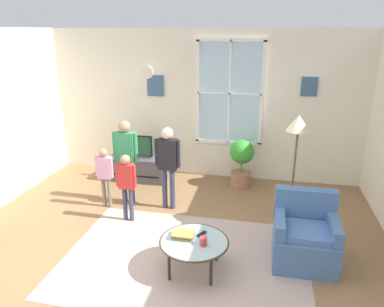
% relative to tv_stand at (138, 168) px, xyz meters
% --- Properties ---
extents(ground_plane, '(6.57, 6.84, 0.02)m').
position_rel_tv_stand_xyz_m(ground_plane, '(1.17, -2.60, -0.24)').
color(ground_plane, olive).
extents(back_wall, '(5.97, 0.17, 2.81)m').
position_rel_tv_stand_xyz_m(back_wall, '(1.19, 0.58, 1.19)').
color(back_wall, silver).
rests_on(back_wall, ground_plane).
extents(area_rug, '(3.07, 2.19, 0.01)m').
position_rel_tv_stand_xyz_m(area_rug, '(1.47, -2.34, -0.23)').
color(area_rug, tan).
rests_on(area_rug, ground_plane).
extents(tv_stand, '(1.09, 0.45, 0.46)m').
position_rel_tv_stand_xyz_m(tv_stand, '(0.00, 0.00, 0.00)').
color(tv_stand, '#4C4C51').
rests_on(tv_stand, ground_plane).
extents(television, '(0.61, 0.08, 0.43)m').
position_rel_tv_stand_xyz_m(television, '(0.00, -0.00, 0.46)').
color(television, '#4C4C4C').
rests_on(television, tv_stand).
extents(armchair, '(0.76, 0.74, 0.87)m').
position_rel_tv_stand_xyz_m(armchair, '(2.94, -2.06, 0.10)').
color(armchair, '#476B9E').
rests_on(armchair, ground_plane).
extents(coffee_table, '(0.83, 0.83, 0.41)m').
position_rel_tv_stand_xyz_m(coffee_table, '(1.63, -2.54, 0.15)').
color(coffee_table, '#99B2B7').
rests_on(coffee_table, ground_plane).
extents(book_stack, '(0.26, 0.20, 0.07)m').
position_rel_tv_stand_xyz_m(book_stack, '(1.49, -2.49, 0.21)').
color(book_stack, '#988D52').
rests_on(book_stack, coffee_table).
extents(cup, '(0.09, 0.09, 0.10)m').
position_rel_tv_stand_xyz_m(cup, '(1.75, -2.61, 0.22)').
color(cup, '#BF3F3F').
rests_on(cup, coffee_table).
extents(remote_near_books, '(0.10, 0.14, 0.02)m').
position_rel_tv_stand_xyz_m(remote_near_books, '(1.69, -2.39, 0.18)').
color(remote_near_books, black).
rests_on(remote_near_books, coffee_table).
extents(person_green_shirt, '(0.43, 0.19, 1.41)m').
position_rel_tv_stand_xyz_m(person_green_shirt, '(0.17, -0.95, 0.66)').
color(person_green_shirt, '#333851').
rests_on(person_green_shirt, ground_plane).
extents(person_black_shirt, '(0.41, 0.19, 1.36)m').
position_rel_tv_stand_xyz_m(person_black_shirt, '(0.90, -1.03, 0.62)').
color(person_black_shirt, '#333851').
rests_on(person_black_shirt, ground_plane).
extents(person_red_shirt, '(0.32, 0.15, 1.06)m').
position_rel_tv_stand_xyz_m(person_red_shirt, '(0.41, -1.56, 0.44)').
color(person_red_shirt, '#333851').
rests_on(person_red_shirt, ground_plane).
extents(person_pink_shirt, '(0.30, 0.14, 1.01)m').
position_rel_tv_stand_xyz_m(person_pink_shirt, '(-0.10, -1.20, 0.40)').
color(person_pink_shirt, '#726656').
rests_on(person_pink_shirt, ground_plane).
extents(potted_plant_by_window, '(0.44, 0.44, 0.89)m').
position_rel_tv_stand_xyz_m(potted_plant_by_window, '(1.98, 0.09, 0.27)').
color(potted_plant_by_window, '#9E6B4C').
rests_on(potted_plant_by_window, ground_plane).
extents(floor_lamp, '(0.32, 0.32, 1.71)m').
position_rel_tv_stand_xyz_m(floor_lamp, '(2.79, -1.34, 1.20)').
color(floor_lamp, black).
rests_on(floor_lamp, ground_plane).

